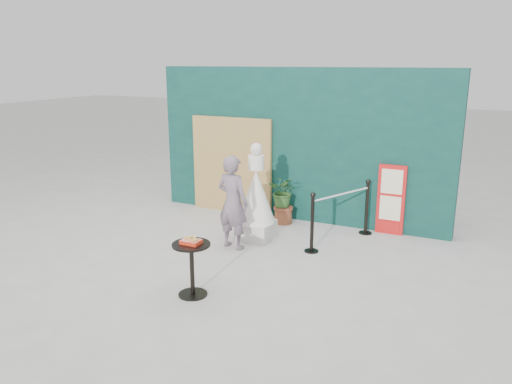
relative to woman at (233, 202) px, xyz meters
name	(u,v)px	position (x,y,z in m)	size (l,w,h in m)	color
ground	(222,274)	(0.38, -1.07, -0.81)	(60.00, 60.00, 0.00)	#ADAAA5
back_wall	(299,145)	(0.38, 2.08, 0.69)	(6.00, 0.30, 3.00)	#0A2F2C
bamboo_fence	(232,165)	(-1.02, 1.87, 0.19)	(1.80, 0.08, 2.00)	tan
woman	(233,202)	(0.00, 0.00, 0.00)	(0.59, 0.39, 1.61)	slate
menu_board	(391,200)	(2.28, 1.88, -0.16)	(0.50, 0.07, 1.30)	red
statue	(256,200)	(0.16, 0.58, -0.10)	(0.68, 0.68, 1.74)	silver
cafe_table	(192,261)	(0.35, -1.83, -0.31)	(0.52, 0.52, 0.75)	black
food_basket	(191,241)	(0.35, -1.83, -0.02)	(0.26, 0.19, 0.11)	red
planter	(284,196)	(0.26, 1.61, -0.25)	(0.56, 0.49, 0.96)	brown
stanchion_barrier	(341,215)	(1.58, 1.04, -0.31)	(0.84, 1.54, 1.03)	black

